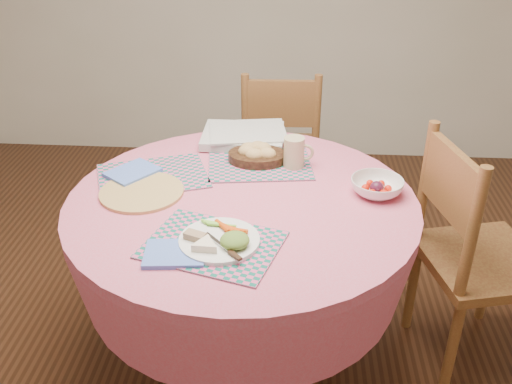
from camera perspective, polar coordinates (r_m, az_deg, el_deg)
ground at (r=2.46m, az=-1.21°, el=-16.00°), size 4.00×4.00×0.00m
dining_table at (r=2.11m, az=-1.36°, el=-5.29°), size 1.24×1.24×0.75m
chair_right at (r=2.30m, az=20.76°, el=-5.70°), size 0.52×0.54×0.97m
chair_back at (r=3.03m, az=2.40°, el=4.44°), size 0.44×0.42×0.92m
placemat_front at (r=1.76m, az=-4.36°, el=-5.29°), size 0.47×0.40×0.01m
placemat_left at (r=2.18m, az=-10.28°, el=1.60°), size 0.48×0.42×0.01m
placemat_back at (r=2.24m, az=0.37°, el=2.84°), size 0.43×0.35×0.01m
wicker_trivet at (r=2.07m, az=-11.36°, el=0.01°), size 0.30×0.30×0.01m
napkin_near at (r=1.73m, az=-8.13°, el=-6.13°), size 0.19×0.16×0.01m
napkin_far at (r=2.20m, az=-12.25°, el=1.94°), size 0.22×0.23×0.01m
dinner_plate at (r=1.75m, az=-3.47°, el=-4.74°), size 0.25×0.25×0.05m
bread_bowl at (r=2.25m, az=0.09°, el=3.91°), size 0.23×0.23×0.08m
latte_mug at (r=2.20m, az=3.89°, el=4.00°), size 0.12×0.08×0.12m
fruit_bowl at (r=2.06m, az=11.99°, el=0.49°), size 0.20×0.20×0.06m
newspaper_stack at (r=2.44m, az=-1.22°, el=5.71°), size 0.37×0.30×0.04m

